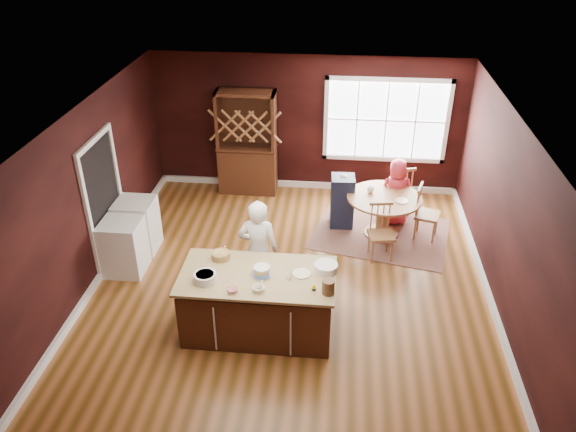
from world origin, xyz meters
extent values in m
plane|color=brown|center=(0.00, 0.00, 0.00)|extent=(7.00, 7.00, 0.00)
plane|color=white|center=(0.00, 0.00, 2.70)|extent=(7.00, 7.00, 0.00)
plane|color=black|center=(0.00, 3.50, 1.35)|extent=(6.00, 0.00, 6.00)
plane|color=black|center=(0.00, -3.50, 1.35)|extent=(6.00, 0.00, 6.00)
plane|color=black|center=(-3.00, 0.00, 1.35)|extent=(0.00, 7.00, 7.00)
plane|color=black|center=(3.00, 0.00, 1.35)|extent=(0.00, 7.00, 7.00)
cube|color=#302311|center=(-0.34, -0.89, 0.41)|extent=(1.97, 1.00, 0.83)
cube|color=tan|center=(-0.34, -0.89, 0.90)|extent=(2.05, 1.08, 0.04)
cylinder|color=brown|center=(1.45, 1.79, 0.02)|extent=(0.60, 0.60, 0.04)
cylinder|color=brown|center=(1.45, 1.79, 0.35)|extent=(0.21, 0.21, 0.67)
cylinder|color=brown|center=(1.45, 1.79, 0.73)|extent=(1.28, 1.28, 0.04)
imported|color=silver|center=(-0.43, -0.16, 0.81)|extent=(0.60, 0.40, 1.61)
cylinder|color=white|center=(-0.98, -1.09, 0.98)|extent=(0.29, 0.29, 0.11)
cylinder|color=olive|center=(-0.89, -0.56, 0.97)|extent=(0.25, 0.25, 0.09)
cylinder|color=silver|center=(-0.59, -1.29, 0.95)|extent=(0.15, 0.15, 0.05)
cylinder|color=beige|center=(-0.27, -1.22, 0.95)|extent=(0.16, 0.16, 0.06)
cylinder|color=silver|center=(0.09, -0.94, 0.99)|extent=(0.07, 0.07, 0.14)
cylinder|color=beige|center=(0.24, -0.82, 0.93)|extent=(0.24, 0.24, 0.02)
cylinder|color=white|center=(0.55, -0.71, 0.97)|extent=(0.31, 0.31, 0.11)
cylinder|color=#543022|center=(0.60, -1.18, 1.02)|extent=(0.16, 0.16, 0.19)
cube|color=brown|center=(1.45, 1.79, 0.01)|extent=(2.60, 2.21, 0.01)
imported|color=#C52C3B|center=(1.69, 2.23, 0.62)|extent=(0.64, 0.45, 1.25)
cylinder|color=beige|center=(1.73, 1.65, 0.76)|extent=(0.22, 0.22, 0.02)
imported|color=white|center=(1.22, 1.93, 0.80)|extent=(0.14, 0.14, 0.10)
cube|color=#3A1F15|center=(-1.15, 3.22, 1.03)|extent=(1.13, 0.47, 2.07)
cube|color=white|center=(-2.64, 0.28, 0.44)|extent=(0.61, 0.59, 0.89)
cube|color=white|center=(-2.64, 0.92, 0.45)|extent=(0.62, 0.60, 0.90)
camera|label=1|loc=(0.66, -6.78, 5.27)|focal=35.00mm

